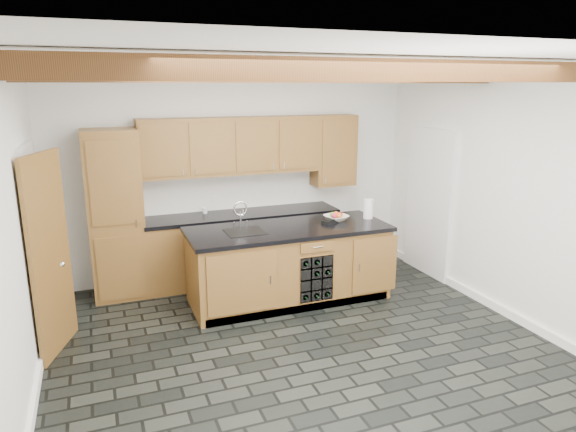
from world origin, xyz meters
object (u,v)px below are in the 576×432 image
Objects in this scene: paper_towel at (368,209)px; island at (290,264)px; fruit_bowl at (336,218)px; kitchen_scale at (330,221)px.

island is at bearing -176.97° from paper_towel.
fruit_bowl is 0.45m from paper_towel.
island is 8.45× the size of fruit_bowl.
fruit_bowl is (0.13, 0.08, 0.01)m from kitchen_scale.
paper_towel reaches higher than fruit_bowl.
fruit_bowl reaches higher than kitchen_scale.
island is at bearing 161.14° from kitchen_scale.
kitchen_scale is 0.58m from paper_towel.
paper_towel reaches higher than kitchen_scale.
island is 11.33× the size of kitchen_scale.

